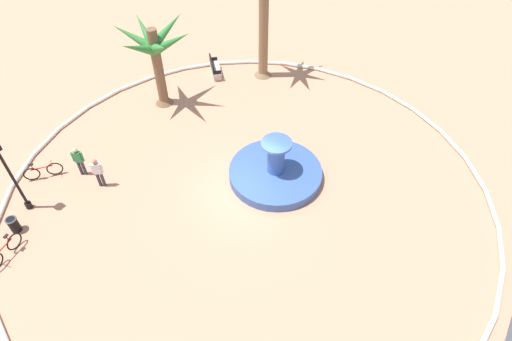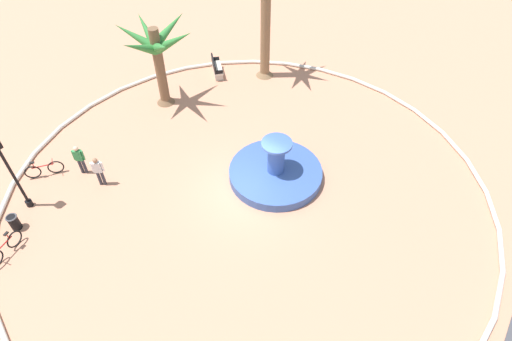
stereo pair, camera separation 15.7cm
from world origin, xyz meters
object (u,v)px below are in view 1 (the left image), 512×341
person_cyclist_photo (79,160)px  trash_bin (14,224)px  lamppost (8,170)px  bench_west (215,69)px  bicycle_red_frame (43,171)px  person_cyclist_helmet (98,171)px  palm_tree_by_curb (155,51)px  bicycle_by_lamppost (5,251)px  fountain (275,172)px

person_cyclist_photo → trash_bin: bearing=4.3°
lamppost → trash_bin: lamppost is taller
bench_west → person_cyclist_photo: 10.04m
bench_west → lamppost: (12.71, -0.26, 1.97)m
trash_bin → bicycle_red_frame: (-2.60, -1.59, -0.00)m
bench_west → person_cyclist_photo: person_cyclist_photo is taller
lamppost → person_cyclist_photo: 3.05m
person_cyclist_helmet → person_cyclist_photo: size_ratio=0.99×
trash_bin → person_cyclist_helmet: bearing=165.0°
bench_west → person_cyclist_photo: bearing=0.5°
palm_tree_by_curb → bench_west: size_ratio=3.09×
lamppost → trash_bin: size_ratio=5.42×
trash_bin → bicycle_by_lamppost: (0.97, 0.87, -0.00)m
bicycle_red_frame → lamppost: bearing=31.9°
palm_tree_by_curb → bicycle_red_frame: palm_tree_by_curb is taller
fountain → bicycle_red_frame: bearing=-55.6°
palm_tree_by_curb → lamppost: palm_tree_by_curb is taller
palm_tree_by_curb → person_cyclist_photo: bearing=6.2°
bicycle_red_frame → person_cyclist_photo: 1.81m
fountain → bicycle_red_frame: (6.00, -8.77, 0.08)m
fountain → bicycle_by_lamppost: (9.57, -6.31, 0.08)m
lamppost → person_cyclist_helmet: 3.44m
trash_bin → person_cyclist_photo: bearing=-175.7°
palm_tree_by_curb → person_cyclist_helmet: bearing=17.5°
bicycle_red_frame → person_cyclist_photo: bearing=130.9°
fountain → person_cyclist_photo: bearing=-56.9°
bench_west → bicycle_red_frame: size_ratio=1.05×
person_cyclist_helmet → lamppost: bearing=-31.2°
bicycle_red_frame → trash_bin: bearing=31.5°
palm_tree_by_curb → person_cyclist_helmet: palm_tree_by_curb is taller
fountain → person_cyclist_photo: fountain is taller
bicycle_by_lamppost → bench_west: bearing=-175.2°
lamppost → bench_west: bearing=178.8°
palm_tree_by_curb → bicycle_by_lamppost: size_ratio=2.76×
lamppost → trash_bin: 2.28m
bicycle_red_frame → person_cyclist_helmet: (-1.13, 2.59, 0.51)m
person_cyclist_helmet → person_cyclist_photo: (-0.01, -1.27, 0.01)m
lamppost → person_cyclist_helmet: lamppost is taller
palm_tree_by_curb → lamppost: (8.87, 0.32, -0.91)m
fountain → trash_bin: bearing=-39.9°
bench_west → bicycle_by_lamppost: bearing=4.8°
person_cyclist_photo → palm_tree_by_curb: bearing=-173.8°
fountain → trash_bin: (8.60, -7.18, 0.08)m
fountain → bicycle_by_lamppost: bearing=-33.4°
person_cyclist_helmet → bicycle_red_frame: bearing=-66.4°
trash_bin → person_cyclist_photo: size_ratio=0.45×
person_cyclist_photo → fountain: bearing=123.1°
bench_west → bicycle_red_frame: bearing=-6.3°
bicycle_red_frame → person_cyclist_helmet: size_ratio=0.90×
bicycle_red_frame → person_cyclist_photo: (-1.14, 1.31, 0.52)m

